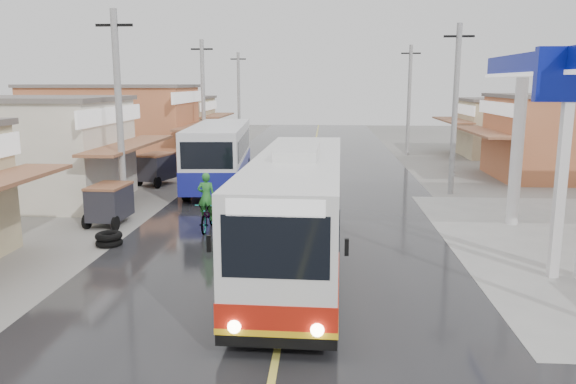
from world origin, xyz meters
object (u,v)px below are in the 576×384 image
object	(u,v)px
coach_bus	(298,211)
tyre_stack	(109,239)
cyclist	(208,211)
tricycle_far	(156,167)
second_bus	(219,154)
tricycle_near	(109,202)

from	to	relation	value
coach_bus	tyre_stack	distance (m)	6.76
cyclist	tricycle_far	world-z (taller)	cyclist
second_bus	tricycle_near	size ratio (longest dim) A/B	4.69
tricycle_far	tyre_stack	bearing A→B (deg)	-65.39
tyre_stack	coach_bus	bearing A→B (deg)	-16.26
coach_bus	tyre_stack	world-z (taller)	coach_bus
coach_bus	tricycle_far	size ratio (longest dim) A/B	4.67
cyclist	tricycle_far	xyz separation A→B (m)	(-4.64, 9.05, 0.24)
second_bus	cyclist	world-z (taller)	second_bus
cyclist	tricycle_near	bearing A→B (deg)	172.91
tricycle_near	tyre_stack	distance (m)	2.97
coach_bus	cyclist	size ratio (longest dim) A/B	5.29
second_bus	coach_bus	bearing A→B (deg)	-74.08
second_bus	tricycle_near	distance (m)	8.53
tricycle_near	tricycle_far	world-z (taller)	tricycle_far
second_bus	tricycle_near	xyz separation A→B (m)	(-2.68, -8.06, -0.83)
tricycle_near	tyre_stack	bearing A→B (deg)	-67.04
coach_bus	cyclist	world-z (taller)	coach_bus
second_bus	tricycle_far	world-z (taller)	second_bus
tricycle_near	tricycle_far	xyz separation A→B (m)	(-0.79, 8.54, 0.06)
tricycle_near	tyre_stack	xyz separation A→B (m)	(1.01, -2.71, -0.66)
tricycle_near	tricycle_far	bearing A→B (deg)	97.91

